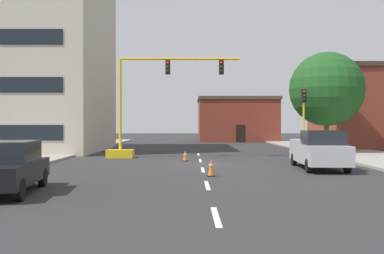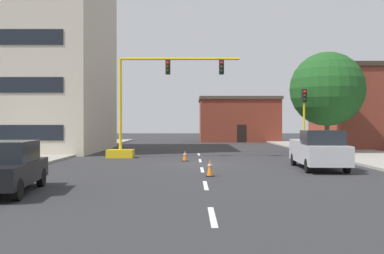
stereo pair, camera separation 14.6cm
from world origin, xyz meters
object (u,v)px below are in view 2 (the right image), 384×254
(sedan_black_near_left, at_px, (5,167))
(traffic_cone_roadside_a, at_px, (210,168))
(traffic_signal_gantry, at_px, (137,125))
(traffic_light_pole_right, at_px, (304,107))
(pickup_truck_silver, at_px, (318,150))
(tree_right_mid, at_px, (327,89))
(traffic_cone_roadside_b, at_px, (185,156))

(sedan_black_near_left, distance_m, traffic_cone_roadside_a, 8.45)
(traffic_signal_gantry, bearing_deg, traffic_light_pole_right, 7.44)
(sedan_black_near_left, bearing_deg, pickup_truck_silver, 31.08)
(traffic_light_pole_right, distance_m, tree_right_mid, 3.76)
(traffic_cone_roadside_a, distance_m, traffic_cone_roadside_b, 7.89)
(pickup_truck_silver, xyz_separation_m, traffic_cone_roadside_a, (-5.65, -3.01, -0.59))
(tree_right_mid, distance_m, traffic_cone_roadside_b, 13.69)
(pickup_truck_silver, xyz_separation_m, sedan_black_near_left, (-12.69, -7.65, -0.09))
(pickup_truck_silver, relative_size, traffic_cone_roadside_a, 7.10)
(traffic_light_pole_right, distance_m, traffic_cone_roadside_a, 14.48)
(traffic_cone_roadside_a, xyz_separation_m, traffic_cone_roadside_b, (-1.23, 7.79, -0.06))
(traffic_light_pole_right, bearing_deg, traffic_cone_roadside_b, -153.07)
(tree_right_mid, distance_m, traffic_cone_roadside_a, 18.11)
(sedan_black_near_left, relative_size, traffic_cone_roadside_a, 6.04)
(traffic_light_pole_right, relative_size, pickup_truck_silver, 0.87)
(traffic_light_pole_right, height_order, pickup_truck_silver, traffic_light_pole_right)
(traffic_signal_gantry, distance_m, tree_right_mid, 15.04)
(traffic_light_pole_right, bearing_deg, traffic_signal_gantry, -172.56)
(traffic_signal_gantry, height_order, traffic_light_pole_right, traffic_signal_gantry)
(traffic_signal_gantry, bearing_deg, sedan_black_near_left, -99.34)
(sedan_black_near_left, bearing_deg, traffic_cone_roadside_b, 64.96)
(traffic_light_pole_right, distance_m, pickup_truck_silver, 9.59)
(tree_right_mid, distance_m, pickup_truck_silver, 12.90)
(tree_right_mid, bearing_deg, traffic_signal_gantry, -164.27)
(pickup_truck_silver, height_order, traffic_cone_roadside_b, pickup_truck_silver)
(traffic_light_pole_right, distance_m, traffic_cone_roadside_b, 10.06)
(traffic_cone_roadside_b, bearing_deg, tree_right_mid, 31.85)
(traffic_cone_roadside_a, bearing_deg, traffic_cone_roadside_b, 98.97)
(traffic_cone_roadside_b, bearing_deg, traffic_signal_gantry, 139.96)
(traffic_signal_gantry, xyz_separation_m, sedan_black_near_left, (-2.50, -15.21, -1.35))
(traffic_signal_gantry, relative_size, traffic_light_pole_right, 1.88)
(traffic_light_pole_right, height_order, traffic_cone_roadside_a, traffic_light_pole_right)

